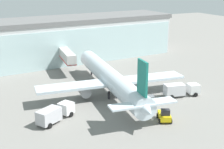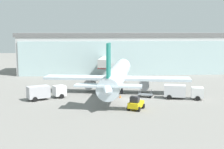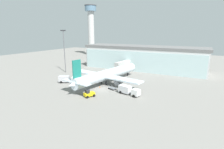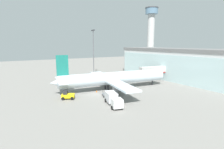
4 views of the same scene
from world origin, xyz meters
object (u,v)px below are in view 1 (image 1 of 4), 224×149
Objects in this scene: jet_bridge at (66,55)px; fuel_truck at (180,89)px; baggage_cart at (147,97)px; catering_truck at (55,113)px; safety_cone_wingtip at (58,108)px; airplane at (111,79)px; safety_cone_nose at (126,103)px; pushback_tug at (165,116)px.

jet_bridge is 31.58m from fuel_truck.
baggage_cart is (7.94, -26.12, -3.71)m from jet_bridge.
safety_cone_wingtip is at bearing 38.19° from catering_truck.
catering_truck is 13.49× the size of safety_cone_wingtip.
catering_truck and fuel_truck have the same top height.
airplane is 6.61m from safety_cone_nose.
jet_bridge is at bearing 96.43° from safety_cone_nose.
fuel_truck is (26.04, -0.17, 0.00)m from catering_truck.
jet_bridge is at bearing 14.33° from airplane.
jet_bridge is 25.05m from safety_cone_wingtip.
baggage_cart is at bearing -10.57° from safety_cone_wingtip.
jet_bridge reaches higher than safety_cone_wingtip.
safety_cone_wingtip is at bearing -179.43° from fuel_truck.
safety_cone_nose and safety_cone_wingtip have the same top height.
jet_bridge reaches higher than catering_truck.
baggage_cart is 17.63m from safety_cone_wingtip.
fuel_truck is 13.81× the size of safety_cone_nose.
baggage_cart is 0.86× the size of pushback_tug.
fuel_truck is at bearing -25.13° from pushback_tug.
jet_bridge reaches higher than fuel_truck.
airplane is at bearing -27.00° from baggage_cart.
pushback_tug is (16.46, -8.07, -0.49)m from catering_truck.
safety_cone_wingtip is (-24.15, 4.88, -1.19)m from fuel_truck.
fuel_truck is 24.67m from safety_cone_wingtip.
safety_cone_wingtip is (-9.39, -22.89, -3.93)m from jet_bridge.
catering_truck reaches higher than safety_cone_nose.
airplane is 8.15m from baggage_cart.
fuel_truck is 2.07× the size of pushback_tug.
baggage_cart is 4.97m from safety_cone_nose.
safety_cone_nose is (-11.77, 1.25, -1.19)m from fuel_truck.
airplane is 10.27× the size of pushback_tug.
baggage_cart is 5.74× the size of safety_cone_nose.
fuel_truck is 12.42m from pushback_tug.
fuel_truck is 2.41× the size of baggage_cart.
safety_cone_nose is (-4.95, -0.41, -0.23)m from baggage_cart.
baggage_cart is at bearing -156.37° from jet_bridge.
baggage_cart is at bearing 9.27° from pushback_tug.
catering_truck is 5.21m from safety_cone_wingtip.
safety_cone_nose is at bearing -16.38° from safety_cone_wingtip.
catering_truck reaches higher than pushback_tug.
airplane reaches higher than fuel_truck.
safety_cone_nose is at bearing -166.84° from jet_bridge.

